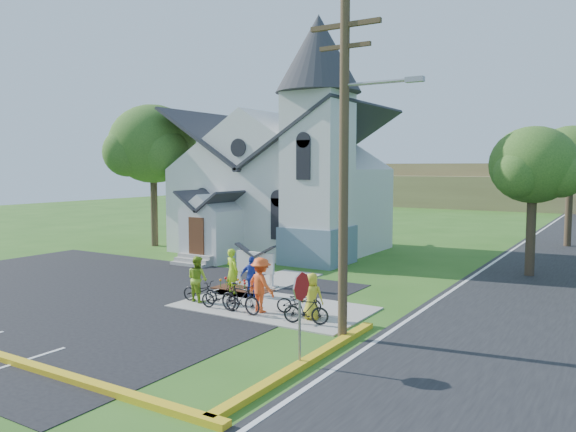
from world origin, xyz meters
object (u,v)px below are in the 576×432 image
Objects in this scene: cyclist_0 at (232,271)px; bike_4 at (299,302)px; cyclist_1 at (197,279)px; bike_3 at (306,310)px; bike_1 at (240,298)px; cyclist_2 at (252,277)px; utility_pole at (346,158)px; bike_2 at (220,298)px; cyclist_3 at (261,285)px; church_sign at (255,263)px; bike_0 at (200,291)px; cyclist_4 at (312,296)px; stop_sign at (301,299)px.

bike_4 is (3.90, -1.30, -0.49)m from cyclist_0.
cyclist_1 reaches higher than bike_3.
cyclist_2 reaches higher than bike_1.
utility_pole reaches higher than bike_3.
cyclist_3 reaches higher than bike_2.
church_sign is 1.39× the size of bike_0.
cyclist_2 is 1.01× the size of cyclist_4.
utility_pole is at bearing 135.33° from cyclist_4.
bike_3 is at bearing -161.63° from bike_4.
cyclist_1 reaches higher than cyclist_4.
cyclist_3 is at bearing -7.61° from cyclist_4.
cyclist_0 is at bearing -30.77° from cyclist_4.
utility_pole reaches higher than cyclist_1.
bike_1 is (2.15, -2.35, -0.38)m from cyclist_0.
cyclist_2 is 2.25m from bike_2.
bike_1 is at bearing 143.00° from stop_sign.
bike_0 is 4.77m from cyclist_4.
bike_3 is (-1.77, 3.34, -1.28)m from stop_sign.
cyclist_3 reaches higher than cyclist_1.
church_sign is 1.40× the size of cyclist_4.
stop_sign is 7.91m from cyclist_2.
cyclist_3 is 1.46m from bike_4.
bike_4 is at bearing 121.12° from stop_sign.
bike_3 is at bearing -176.84° from cyclist_3.
cyclist_3 is (-3.88, 3.84, -0.77)m from stop_sign.
bike_0 is at bearing 75.92° from bike_4.
bike_3 is 0.69m from cyclist_4.
cyclist_0 is 1.82m from cyclist_1.
bike_1 is 0.91× the size of cyclist_3.
cyclist_1 reaches higher than cyclist_2.
bike_2 is 1.02× the size of cyclist_4.
cyclist_1 is at bearing 74.85° from bike_4.
cyclist_2 is at bearing 43.26° from bike_3.
bike_4 is (4.01, 0.55, -0.00)m from bike_0.
stop_sign is 1.58× the size of cyclist_4.
cyclist_3 is at bearing -52.29° from church_sign.
bike_0 is at bearing 37.00° from cyclist_2.
stop_sign is 1.57× the size of bike_0.
cyclist_4 is at bearing -85.67° from bike_2.
bike_1 is at bearing -61.25° from church_sign.
cyclist_1 is 1.11× the size of cyclist_4.
bike_3 is at bearing -95.45° from bike_2.
cyclist_3 reaches higher than bike_4.
bike_1 is (2.25, -4.09, -0.45)m from church_sign.
cyclist_4 is (3.63, -1.66, -0.01)m from cyclist_2.
cyclist_0 is at bearing 46.91° from bike_1.
bike_2 is 1.06× the size of bike_3.
church_sign is 5.88m from cyclist_4.
bike_1 is at bearing 99.02° from bike_4.
cyclist_3 is at bearing -170.13° from cyclist_1.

